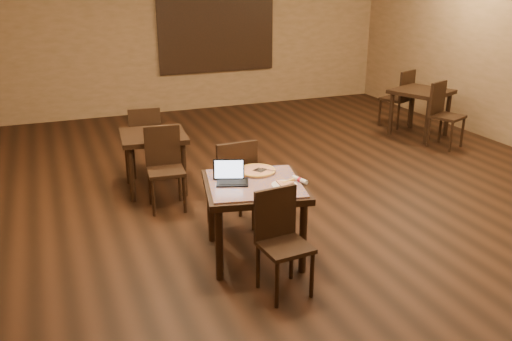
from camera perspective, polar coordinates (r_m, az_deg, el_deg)
name	(u,v)px	position (r m, az deg, el deg)	size (l,w,h in m)	color
ground	(305,200)	(6.60, 5.17, -3.12)	(10.00, 10.00, 0.00)	black
wall_back	(191,33)	(10.81, -6.82, 14.20)	(8.00, 0.02, 3.00)	#956E4C
mural	(217,29)	(10.91, -4.15, 14.61)	(2.34, 0.05, 1.64)	#235C80
tiled_table	(255,193)	(5.07, -0.15, -2.34)	(1.09, 1.09, 0.76)	black
chair_main_near	(281,235)	(4.61, 2.60, -6.82)	(0.43, 0.43, 0.91)	black
chair_main_far	(233,180)	(5.64, -2.39, -0.99)	(0.45, 0.45, 1.00)	black
laptop	(231,176)	(5.03, -2.68, -0.64)	(0.34, 0.32, 0.20)	black
plate	(284,185)	(4.95, 2.98, -1.54)	(0.23, 0.23, 0.01)	white
pizza_slice	(284,183)	(4.95, 2.98, -1.37)	(0.20, 0.20, 0.02)	beige
pizza_pan	(257,172)	(5.28, 0.11, -0.16)	(0.35, 0.35, 0.01)	silver
pizza_whole	(257,171)	(5.27, 0.11, 0.00)	(0.37, 0.37, 0.03)	beige
spatula	(260,170)	(5.26, 0.39, 0.03)	(0.10, 0.25, 0.01)	silver
napkin_roll	(300,180)	(5.06, 4.65, -0.97)	(0.09, 0.18, 0.04)	white
other_table_a	(421,98)	(9.42, 16.97, 7.34)	(1.09, 1.09, 0.78)	black
other_table_a_chair_near	(443,111)	(8.97, 19.06, 5.98)	(0.57, 0.57, 1.01)	black
other_table_a_chair_far	(401,95)	(9.92, 14.98, 7.68)	(0.57, 0.57, 1.01)	black
other_table_b	(154,143)	(6.81, -10.72, 2.83)	(0.85, 0.85, 0.73)	black
other_table_b_chair_near	(164,163)	(6.32, -9.61, 0.82)	(0.45, 0.45, 0.95)	black
other_table_b_chair_far	(145,137)	(7.36, -11.60, 3.46)	(0.45, 0.45, 0.95)	black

